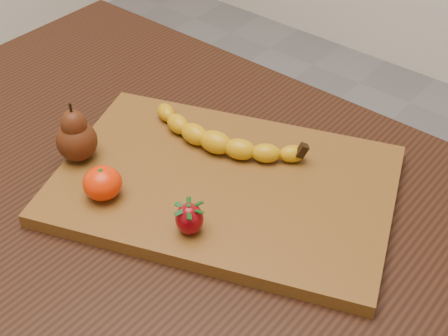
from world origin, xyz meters
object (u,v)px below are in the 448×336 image
Objects in this scene: pear at (75,131)px; cutting_board at (224,185)px; table at (160,234)px; mandarin at (102,183)px.

cutting_board is at bearing 25.90° from pear.
cutting_board is (0.08, 0.05, 0.11)m from table.
pear reaches higher than table.
table is at bearing -168.19° from cutting_board.
pear reaches higher than mandarin.
table is at bearing 20.28° from pear.
cutting_board is 0.16m from mandarin.
mandarin is at bearing -105.59° from table.
mandarin is at bearing -149.89° from cutting_board.
pear is at bearing -159.72° from table.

